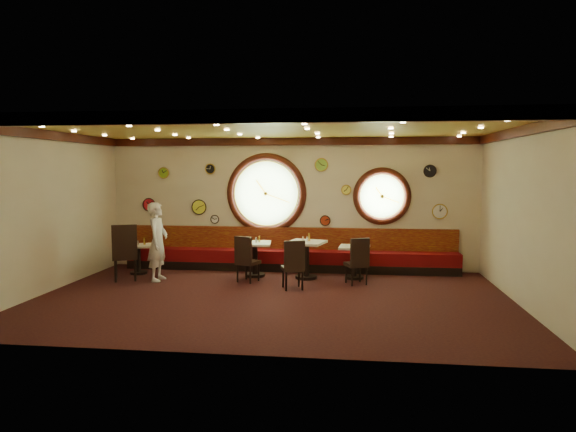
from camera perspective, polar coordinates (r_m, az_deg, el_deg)
The scene contains 50 objects.
floor at distance 9.86m, azimuth -1.79°, elevation -9.12°, with size 9.00×6.00×0.00m, color black.
ceiling at distance 9.59m, azimuth -1.84°, elevation 9.75°, with size 9.00×6.00×0.02m, color gold.
wall_back at distance 12.56m, azimuth 0.30°, elevation 1.37°, with size 9.00×0.02×3.20m, color beige.
wall_front at distance 6.66m, azimuth -5.80°, elevation -2.07°, with size 9.00×0.02×3.20m, color beige.
wall_left at distance 11.20m, azimuth -25.19°, elevation 0.41°, with size 0.02×6.00×3.20m, color beige.
wall_right at distance 9.95m, azimuth 24.73°, elevation -0.12°, with size 0.02×6.00×3.20m, color beige.
molding_back at distance 12.50m, azimuth 0.27°, elevation 8.28°, with size 9.00×0.10×0.18m, color #341009.
molding_front at distance 6.69m, azimuth -5.83°, elevation 10.93°, with size 9.00×0.10×0.18m, color #341009.
molding_left at distance 11.17m, azimuth -25.28°, elevation 8.15°, with size 0.10×6.00×0.18m, color #341009.
molding_right at distance 9.92m, azimuth 24.79°, elevation 8.60°, with size 0.10×6.00×0.18m, color #341009.
banquette_base at distance 12.47m, azimuth 0.14°, elevation -5.61°, with size 8.00×0.55×0.20m, color black.
banquette_seat at distance 12.43m, azimuth 0.14°, elevation -4.48°, with size 8.00×0.55×0.30m, color #59070B.
banquette_back at distance 12.58m, azimuth 0.26°, elevation -2.51°, with size 8.00×0.10×0.55m, color #5B070A.
porthole_left_glass at distance 12.62m, azimuth -2.41°, elevation 2.52°, with size 1.66×1.66×0.02m, color #97C475.
porthole_left_frame at distance 12.61m, azimuth -2.42°, elevation 2.52°, with size 1.98×1.98×0.18m, color #341009.
porthole_left_ring at distance 12.58m, azimuth -2.45°, elevation 2.51°, with size 1.61×1.61×0.03m, color gold.
porthole_right_glass at distance 12.47m, azimuth 10.39°, elevation 2.18°, with size 1.10×1.10×0.02m, color #97C475.
porthole_right_frame at distance 12.46m, azimuth 10.39°, elevation 2.17°, with size 1.38×1.38×0.18m, color #341009.
porthole_right_ring at distance 12.43m, azimuth 10.40°, elevation 2.17°, with size 1.09×1.09×0.03m, color gold.
wall_clock_0 at distance 12.53m, azimuth 15.49°, elevation 4.83°, with size 0.28×0.28×0.03m, color black.
wall_clock_1 at distance 12.48m, azimuth 4.15°, elevation -0.51°, with size 0.24×0.24×0.03m, color red.
wall_clock_2 at distance 13.43m, azimuth -15.17°, elevation 1.22°, with size 0.32×0.32×0.03m, color red.
wall_clock_3 at distance 12.91m, azimuth -8.13°, elevation -0.36°, with size 0.20×0.20×0.03m, color white.
wall_clock_4 at distance 12.42m, azimuth 3.73°, elevation 5.70°, with size 0.30×0.30×0.03m, color #84C13C.
wall_clock_5 at distance 12.88m, azimuth -8.63°, elevation 5.19°, with size 0.24×0.24×0.03m, color black.
wall_clock_6 at distance 13.25m, azimuth -13.64°, elevation 4.67°, with size 0.26×0.26×0.03m, color #7CAC22.
wall_clock_7 at distance 13.00m, azimuth -9.85°, elevation 0.98°, with size 0.36×0.36×0.03m, color yellow.
wall_clock_8 at distance 12.41m, azimuth 6.49°, elevation 2.91°, with size 0.22×0.22×0.03m, color #EBE54E.
wall_clock_9 at distance 12.61m, azimuth 16.51°, elevation 0.49°, with size 0.34×0.34×0.03m, color white.
table_a at distance 12.52m, azimuth -16.29°, elevation -4.24°, with size 0.81×0.81×0.68m.
table_b at distance 11.74m, azimuth -3.69°, elevation -4.34°, with size 0.79×0.79×0.79m.
table_c at distance 11.49m, azimuth 2.04°, elevation -4.36°, with size 0.93×0.93×0.84m.
table_d at distance 11.59m, azimuth 7.38°, elevation -4.67°, with size 0.71×0.71×0.73m.
chair_a at distance 11.76m, azimuth -17.68°, elevation -3.49°, with size 0.69×0.69×0.77m.
chair_b at distance 11.12m, azimuth -4.73°, elevation -4.46°, with size 0.55×0.55×0.62m.
chair_c at distance 10.41m, azimuth 0.62°, elevation -5.08°, with size 0.54×0.54×0.63m.
chair_d at distance 10.95m, azimuth 7.79°, elevation -4.65°, with size 0.55×0.55×0.62m.
condiment_a_salt at distance 12.58m, azimuth -16.51°, elevation -2.77°, with size 0.04×0.04×0.11m, color silver.
condiment_b_salt at distance 11.72m, azimuth -4.12°, elevation -2.67°, with size 0.04×0.04×0.10m, color silver.
condiment_c_salt at distance 11.49m, azimuth 1.67°, elevation -2.53°, with size 0.04×0.04×0.10m, color silver.
condiment_d_salt at distance 11.55m, azimuth 7.14°, elevation -3.08°, with size 0.04×0.04×0.11m, color silver.
condiment_a_pepper at distance 12.41m, azimuth -16.31°, elevation -2.88°, with size 0.04×0.04×0.11m, color #BBBCC0.
condiment_b_pepper at distance 11.65m, azimuth -3.56°, elevation -2.69°, with size 0.04×0.04×0.11m, color #BBBABF.
condiment_c_pepper at distance 11.37m, azimuth 2.14°, elevation -2.59°, with size 0.04×0.04×0.11m, color silver.
condiment_d_pepper at distance 11.55m, azimuth 7.32°, elevation -3.08°, with size 0.04×0.04×0.11m, color silver.
condiment_a_bottle at distance 12.46m, azimuth -15.66°, elevation -2.71°, with size 0.05×0.05×0.16m, color gold.
condiment_b_bottle at distance 11.71m, azimuth -3.20°, elevation -2.57°, with size 0.04×0.04×0.14m, color gold.
condiment_c_bottle at distance 11.49m, azimuth 2.35°, elevation -2.35°, with size 0.05×0.05×0.18m, color gold.
condiment_d_bottle at distance 11.61m, azimuth 8.13°, elevation -2.93°, with size 0.05×0.05×0.15m, color gold.
waiter at distance 11.60m, azimuth -14.27°, elevation -2.77°, with size 0.63×0.41×1.72m, color white.
Camera 1 is at (1.48, -9.44, 2.44)m, focal length 32.00 mm.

